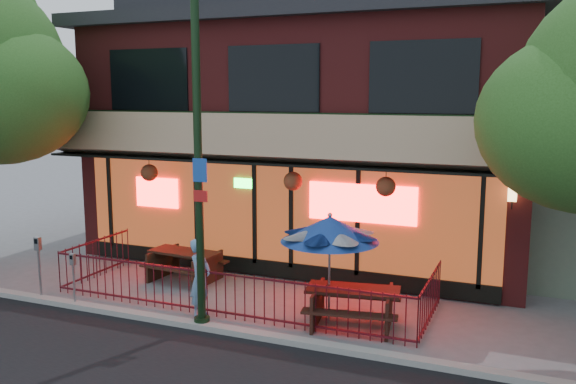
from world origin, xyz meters
name	(u,v)px	position (x,y,z in m)	size (l,w,h in m)	color
ground	(212,320)	(0.00, 0.00, 0.00)	(80.00, 80.00, 0.00)	gray
curb	(200,325)	(0.00, -0.50, 0.06)	(80.00, 0.25, 0.12)	#999993
restaurant_building	(325,111)	(0.00, 7.11, 4.13)	(12.96, 9.49, 8.05)	maroon
patio_fence	(223,284)	(0.00, 0.50, 0.63)	(8.44, 2.62, 1.00)	#4E101A
street_light	(199,172)	(0.00, -0.40, 3.15)	(0.43, 0.32, 7.00)	black
picnic_table_left	(185,261)	(-1.96, 2.12, 0.50)	(1.88, 1.50, 0.76)	#361E13
picnic_table_right	(353,301)	(2.79, 0.79, 0.52)	(2.06, 1.70, 0.79)	#351A12
patio_umbrella	(330,229)	(2.26, 0.86, 1.95)	(2.00, 2.00, 2.28)	gray
pedestrian	(200,278)	(-0.31, 0.10, 0.83)	(0.61, 0.40, 1.67)	#6195C3
parking_meter_near	(73,271)	(-3.16, -0.48, 0.82)	(0.11, 0.10, 1.21)	#96999E
parking_meter_far	(39,258)	(-4.20, -0.40, 0.99)	(0.14, 0.12, 1.47)	gray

